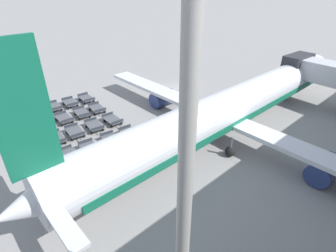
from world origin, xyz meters
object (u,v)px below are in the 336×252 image
object	(u,v)px
airplane	(230,108)
baggage_dolly_row_mid_b_col_a	(70,103)
baggage_dolly_row_far_col_c	(113,120)
baggage_dolly_row_near_col_c	(56,138)
baggage_dolly_row_mid_a_col_d	(90,149)
baggage_dolly_row_mid_b_col_d	(112,140)
baggage_dolly_row_mid_b_col_b	(82,113)
baggage_dolly_row_near_col_a	(37,111)
baggage_dolly_row_near_col_d	(69,156)
baggage_dolly_row_mid_a_col_a	(54,107)
baggage_dolly_row_mid_a_col_b	(64,119)
baggage_dolly_row_far_col_d	(130,134)
baggage_dolly_row_near_col_b	(44,124)
baggage_dolly_row_mid_a_col_c	(75,132)
baggage_dolly_row_far_col_b	(97,109)
baggage_dolly_row_far_col_a	(86,99)
baggage_dolly_row_mid_b_col_c	(94,126)
apron_light_mast	(192,22)

from	to	relation	value
airplane	baggage_dolly_row_mid_b_col_a	world-z (taller)	airplane
airplane	baggage_dolly_row_far_col_c	bearing A→B (deg)	-141.32
baggage_dolly_row_near_col_c	baggage_dolly_row_mid_b_col_a	bearing A→B (deg)	146.27
baggage_dolly_row_mid_a_col_d	baggage_dolly_row_mid_b_col_d	size ratio (longest dim) A/B	1.00
baggage_dolly_row_mid_b_col_b	baggage_dolly_row_near_col_a	bearing A→B (deg)	-137.12
baggage_dolly_row_near_col_d	baggage_dolly_row_mid_b_col_b	distance (m)	9.57
baggage_dolly_row_mid_a_col_a	baggage_dolly_row_mid_a_col_b	size ratio (longest dim) A/B	1.01
baggage_dolly_row_mid_b_col_b	baggage_dolly_row_far_col_d	size ratio (longest dim) A/B	1.00
baggage_dolly_row_near_col_d	baggage_dolly_row_mid_a_col_d	world-z (taller)	same
baggage_dolly_row_near_col_b	baggage_dolly_row_mid_b_col_d	size ratio (longest dim) A/B	0.99
baggage_dolly_row_near_col_d	baggage_dolly_row_mid_b_col_d	xyz separation A→B (m)	(0.33, 4.62, 0.00)
baggage_dolly_row_near_col_c	baggage_dolly_row_mid_a_col_d	xyz separation A→B (m)	(4.37, 1.77, 0.00)
baggage_dolly_row_mid_a_col_c	baggage_dolly_row_mid_b_col_b	distance (m)	4.85
baggage_dolly_row_mid_a_col_d	baggage_dolly_row_mid_a_col_b	bearing A→B (deg)	173.99
baggage_dolly_row_near_col_b	baggage_dolly_row_mid_b_col_b	distance (m)	4.75
baggage_dolly_row_mid_b_col_d	baggage_dolly_row_far_col_b	bearing A→B (deg)	160.98
baggage_dolly_row_near_col_c	baggage_dolly_row_mid_a_col_c	bearing A→B (deg)	87.32
baggage_dolly_row_near_col_a	baggage_dolly_row_mid_a_col_a	bearing A→B (deg)	85.29
baggage_dolly_row_mid_b_col_a	baggage_dolly_row_mid_b_col_d	size ratio (longest dim) A/B	1.00
airplane	baggage_dolly_row_near_col_d	world-z (taller)	airplane
baggage_dolly_row_near_col_d	baggage_dolly_row_mid_a_col_b	world-z (taller)	same
airplane	baggage_dolly_row_mid_a_col_a	xyz separation A→B (m)	(-19.55, -12.55, -2.62)
baggage_dolly_row_mid_a_col_c	baggage_dolly_row_mid_a_col_d	xyz separation A→B (m)	(4.27, -0.39, 0.00)
baggage_dolly_row_mid_b_col_b	baggage_dolly_row_mid_b_col_d	world-z (taller)	same
baggage_dolly_row_near_col_c	baggage_dolly_row_far_col_a	distance (m)	10.92
baggage_dolly_row_mid_b_col_a	baggage_dolly_row_mid_b_col_c	world-z (taller)	same
baggage_dolly_row_near_col_b	baggage_dolly_row_mid_a_col_a	bearing A→B (deg)	144.04
baggage_dolly_row_mid_a_col_b	baggage_dolly_row_mid_b_col_d	distance (m)	8.54
baggage_dolly_row_near_col_d	baggage_dolly_row_mid_b_col_b	bearing A→B (deg)	146.17
baggage_dolly_row_near_col_d	baggage_dolly_row_mid_b_col_d	bearing A→B (deg)	85.92
baggage_dolly_row_mid_a_col_a	baggage_dolly_row_near_col_c	bearing A→B (deg)	-20.67
baggage_dolly_row_far_col_c	baggage_dolly_row_mid_b_col_c	bearing A→B (deg)	-95.07
baggage_dolly_row_mid_a_col_b	baggage_dolly_row_far_col_b	xyz separation A→B (m)	(0.23, 4.47, 0.00)
baggage_dolly_row_near_col_a	baggage_dolly_row_mid_b_col_b	bearing A→B (deg)	42.88
baggage_dolly_row_near_col_a	baggage_dolly_row_mid_a_col_c	xyz separation A→B (m)	(8.42, 1.33, 0.00)
baggage_dolly_row_mid_a_col_b	baggage_dolly_row_near_col_d	bearing A→B (deg)	-20.24
baggage_dolly_row_mid_a_col_a	baggage_dolly_row_mid_b_col_d	world-z (taller)	same
baggage_dolly_row_near_col_b	baggage_dolly_row_mid_a_col_d	distance (m)	8.78
baggage_dolly_row_mid_a_col_b	apron_light_mast	xyz separation A→B (m)	(26.13, -5.78, 14.44)
baggage_dolly_row_near_col_b	baggage_dolly_row_far_col_d	size ratio (longest dim) A/B	0.99
baggage_dolly_row_near_col_b	baggage_dolly_row_far_col_b	bearing A→B (deg)	85.13
baggage_dolly_row_far_col_b	apron_light_mast	bearing A→B (deg)	-21.57
baggage_dolly_row_near_col_b	apron_light_mast	xyz separation A→B (m)	(26.49, -3.41, 14.44)
baggage_dolly_row_mid_b_col_c	apron_light_mast	distance (m)	27.33
baggage_dolly_row_far_col_c	baggage_dolly_row_mid_a_col_a	bearing A→B (deg)	-156.16
baggage_dolly_row_mid_a_col_b	baggage_dolly_row_mid_b_col_d	xyz separation A→B (m)	(8.37, 1.66, 0.00)
baggage_dolly_row_near_col_d	baggage_dolly_row_mid_b_col_a	world-z (taller)	same
baggage_dolly_row_mid_a_col_d	baggage_dolly_row_near_col_a	bearing A→B (deg)	-175.79
baggage_dolly_row_mid_b_col_a	baggage_dolly_row_near_col_b	bearing A→B (deg)	-54.05
baggage_dolly_row_mid_a_col_c	baggage_dolly_row_mid_b_col_b	size ratio (longest dim) A/B	1.00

